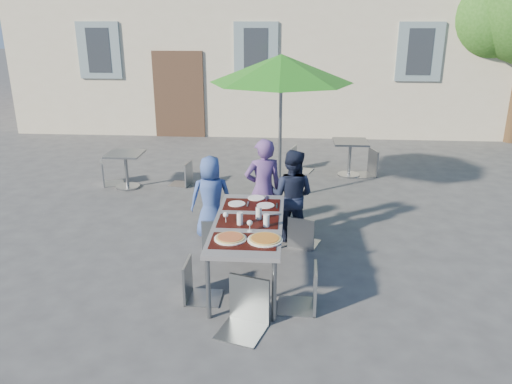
# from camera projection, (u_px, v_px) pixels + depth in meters

# --- Properties ---
(ground) EXTENTS (90.00, 90.00, 0.00)m
(ground) POSITION_uv_depth(u_px,v_px,m) (211.00, 277.00, 6.09)
(ground) COLOR #404042
(ground) RESTS_ON ground
(dining_table) EXTENTS (0.80, 1.85, 0.76)m
(dining_table) POSITION_uv_depth(u_px,v_px,m) (248.00, 226.00, 5.82)
(dining_table) COLOR #4C4B51
(dining_table) RESTS_ON ground
(pizza_near_left) EXTENTS (0.35, 0.35, 0.03)m
(pizza_near_left) POSITION_uv_depth(u_px,v_px,m) (230.00, 238.00, 5.32)
(pizza_near_left) COLOR white
(pizza_near_left) RESTS_ON dining_table
(pizza_near_right) EXTENTS (0.38, 0.38, 0.03)m
(pizza_near_right) POSITION_uv_depth(u_px,v_px,m) (265.00, 239.00, 5.29)
(pizza_near_right) COLOR white
(pizza_near_right) RESTS_ON dining_table
(glassware) EXTENTS (0.54, 0.42, 0.15)m
(glassware) POSITION_uv_depth(u_px,v_px,m) (251.00, 218.00, 5.70)
(glassware) COLOR silver
(glassware) RESTS_ON dining_table
(place_settings) EXTENTS (0.63, 0.49, 0.01)m
(place_settings) POSITION_uv_depth(u_px,v_px,m) (253.00, 202.00, 6.37)
(place_settings) COLOR white
(place_settings) RESTS_ON dining_table
(child_0) EXTENTS (0.65, 0.50, 1.19)m
(child_0) POSITION_uv_depth(u_px,v_px,m) (211.00, 197.00, 7.02)
(child_0) COLOR #365095
(child_0) RESTS_ON ground
(child_1) EXTENTS (0.61, 0.49, 1.45)m
(child_1) POSITION_uv_depth(u_px,v_px,m) (263.00, 190.00, 6.95)
(child_1) COLOR #5A3C7B
(child_1) RESTS_ON ground
(child_2) EXTENTS (0.72, 0.54, 1.31)m
(child_2) POSITION_uv_depth(u_px,v_px,m) (292.00, 196.00, 6.91)
(child_2) COLOR #161C32
(child_2) RESTS_ON ground
(chair_0) EXTENTS (0.43, 0.43, 0.87)m
(chair_0) POSITION_uv_depth(u_px,v_px,m) (216.00, 215.00, 6.64)
(chair_0) COLOR gray
(chair_0) RESTS_ON ground
(chair_1) EXTENTS (0.52, 0.53, 1.02)m
(chair_1) POSITION_uv_depth(u_px,v_px,m) (254.00, 201.00, 6.87)
(chair_1) COLOR gray
(chair_1) RESTS_ON ground
(chair_2) EXTENTS (0.48, 0.48, 0.85)m
(chair_2) POSITION_uv_depth(u_px,v_px,m) (304.00, 213.00, 6.74)
(chair_2) COLOR gray
(chair_2) RESTS_ON ground
(chair_3) EXTENTS (0.39, 0.39, 0.87)m
(chair_3) POSITION_uv_depth(u_px,v_px,m) (195.00, 258.00, 5.46)
(chair_3) COLOR gray
(chair_3) RESTS_ON ground
(chair_4) EXTENTS (0.42, 0.42, 0.92)m
(chair_4) POSITION_uv_depth(u_px,v_px,m) (307.00, 263.00, 5.27)
(chair_4) COLOR #93999E
(chair_4) RESTS_ON ground
(chair_5) EXTENTS (0.55, 0.56, 0.99)m
(chair_5) POSITION_uv_depth(u_px,v_px,m) (245.00, 276.00, 4.92)
(chair_5) COLOR gray
(chair_5) RESTS_ON ground
(patio_umbrella) EXTENTS (2.33, 2.33, 2.45)m
(patio_umbrella) POSITION_uv_depth(u_px,v_px,m) (281.00, 70.00, 7.95)
(patio_umbrella) COLOR #989A9F
(patio_umbrella) RESTS_ON ground
(cafe_table_0) EXTENTS (0.62, 0.62, 0.66)m
(cafe_table_0) POSITION_uv_depth(u_px,v_px,m) (126.00, 166.00, 9.14)
(cafe_table_0) COLOR #989A9F
(cafe_table_0) RESTS_ON ground
(bg_chair_l_0) EXTENTS (0.51, 0.50, 0.86)m
(bg_chair_l_0) POSITION_uv_depth(u_px,v_px,m) (106.00, 159.00, 9.30)
(bg_chair_l_0) COLOR gray
(bg_chair_l_0) RESTS_ON ground
(bg_chair_r_0) EXTENTS (0.44, 0.43, 0.85)m
(bg_chair_r_0) POSITION_uv_depth(u_px,v_px,m) (183.00, 160.00, 9.26)
(bg_chair_r_0) COLOR #90939B
(bg_chair_r_0) RESTS_ON ground
(cafe_table_1) EXTENTS (0.66, 0.66, 0.71)m
(cafe_table_1) POSITION_uv_depth(u_px,v_px,m) (350.00, 153.00, 9.82)
(cafe_table_1) COLOR #989A9F
(cafe_table_1) RESTS_ON ground
(bg_chair_l_1) EXTENTS (0.52, 0.52, 0.93)m
(bg_chair_l_1) POSITION_uv_depth(u_px,v_px,m) (298.00, 145.00, 10.14)
(bg_chair_l_1) COLOR gray
(bg_chair_l_1) RESTS_ON ground
(bg_chair_r_1) EXTENTS (0.54, 0.54, 0.99)m
(bg_chair_r_1) POSITION_uv_depth(u_px,v_px,m) (369.00, 147.00, 9.82)
(bg_chair_r_1) COLOR gray
(bg_chair_r_1) RESTS_ON ground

